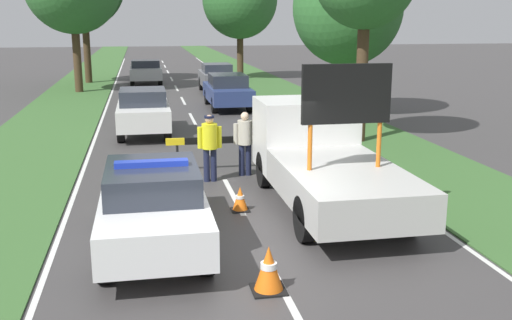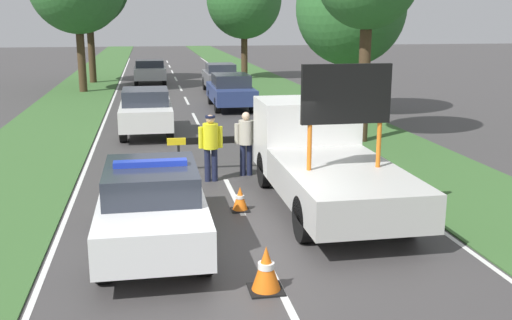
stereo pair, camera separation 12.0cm
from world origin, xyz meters
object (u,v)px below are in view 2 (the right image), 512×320
pedestrian_civilian (246,138)px  traffic_cone_centre_front (240,199)px  traffic_cone_behind_barrier (165,180)px  queued_car_suv_grey (220,77)px  traffic_cone_near_police (276,149)px  queued_car_hatch_blue (231,91)px  roadside_tree_mid_left (351,8)px  work_truck (322,157)px  traffic_cone_near_truck (266,269)px  queued_car_van_white (146,111)px  police_car (152,203)px  queued_car_sedan_silver (150,71)px  police_officer (211,142)px  road_barrier (223,142)px

pedestrian_civilian → traffic_cone_centre_front: bearing=-111.7°
traffic_cone_behind_barrier → queued_car_suv_grey: bearing=79.2°
traffic_cone_near_police → queued_car_hatch_blue: (0.09, 10.33, 0.52)m
traffic_cone_near_police → queued_car_hatch_blue: bearing=89.5°
traffic_cone_near_police → roadside_tree_mid_left: 9.79m
pedestrian_civilian → queued_car_hatch_blue: (1.25, 12.04, -0.18)m
pedestrian_civilian → traffic_cone_centre_front: (-0.61, -2.91, -0.72)m
work_truck → pedestrian_civilian: work_truck is taller
traffic_cone_near_truck → queued_car_hatch_blue: 18.98m
work_truck → queued_car_van_white: bearing=-65.2°
police_car → queued_car_suv_grey: 23.04m
traffic_cone_centre_front → queued_car_van_white: bearing=102.1°
pedestrian_civilian → traffic_cone_centre_front: 3.06m
traffic_cone_near_police → queued_car_sedan_silver: 22.02m
police_car → traffic_cone_behind_barrier: 3.55m
police_officer → traffic_cone_near_police: size_ratio=2.96×
queued_car_van_white → queued_car_sedan_silver: bearing=-90.8°
police_officer → queued_car_sedan_silver: (-1.34, 23.86, -0.23)m
police_car → roadside_tree_mid_left: (8.35, 13.84, 3.64)m
work_truck → pedestrian_civilian: bearing=-62.6°
traffic_cone_behind_barrier → roadside_tree_mid_left: 13.75m
road_barrier → queued_car_suv_grey: size_ratio=0.73×
work_truck → queued_car_sedan_silver: size_ratio=1.47×
police_car → queued_car_hatch_blue: (3.72, 16.67, 0.00)m
work_truck → queued_car_hatch_blue: 14.67m
traffic_cone_near_police → work_truck: bearing=-88.4°
police_car → pedestrian_civilian: pedestrian_civilian is taller
queued_car_suv_grey → pedestrian_civilian: bearing=85.2°
police_officer → traffic_cone_near_truck: (0.16, -6.40, -0.66)m
queued_car_van_white → police_officer: bearing=103.5°
road_barrier → traffic_cone_behind_barrier: 2.42m
traffic_cone_centre_front → queued_car_sedan_silver: size_ratio=0.13×
road_barrier → queued_car_hatch_blue: queued_car_hatch_blue is taller
police_car → traffic_cone_centre_front: 2.58m
queued_car_hatch_blue → roadside_tree_mid_left: 6.53m
traffic_cone_near_truck → traffic_cone_behind_barrier: 5.85m
pedestrian_civilian → police_car: bearing=-127.9°
road_barrier → traffic_cone_near_police: size_ratio=5.14×
road_barrier → police_officer: size_ratio=1.74×
police_officer → traffic_cone_near_truck: police_officer is taller
road_barrier → roadside_tree_mid_left: roadside_tree_mid_left is taller
road_barrier → pedestrian_civilian: bearing=-46.7°
police_car → queued_car_hatch_blue: size_ratio=1.03×
queued_car_hatch_blue → police_officer: bearing=79.9°
traffic_cone_near_truck → traffic_cone_near_police: bearing=77.0°
traffic_cone_centre_front → queued_car_sedan_silver: (-1.70, 26.36, 0.52)m
work_truck → traffic_cone_behind_barrier: 3.83m
traffic_cone_near_police → traffic_cone_near_truck: (-1.97, -8.53, 0.07)m
queued_car_van_white → queued_car_sedan_silver: 17.20m
traffic_cone_centre_front → traffic_cone_near_truck: 3.91m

